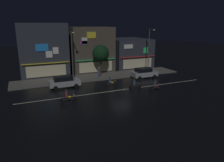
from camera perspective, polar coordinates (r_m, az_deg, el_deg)
ground_plane at (r=28.82m, az=2.62°, el=-2.42°), size 140.00×140.00×0.00m
lane_divider_stripe at (r=28.82m, az=2.62°, el=-2.41°), size 27.18×0.16×0.01m
sidewalk_far at (r=35.92m, az=-3.05°, el=1.25°), size 28.61×4.74×0.14m
storefront_left_block at (r=39.09m, az=-18.36°, el=8.17°), size 7.88×7.47×8.91m
storefront_center_block at (r=40.62m, az=-6.06°, el=8.60°), size 7.76×7.04×8.22m
storefront_right_block at (r=44.96m, az=4.16°, el=7.72°), size 7.91×8.98×5.79m
streetlamp_west at (r=34.22m, az=-10.74°, el=7.93°), size 0.44×1.64×7.50m
streetlamp_mid at (r=39.59m, az=10.14°, el=9.10°), size 0.44×1.64×7.76m
pedestrian_on_sidewalk at (r=34.74m, az=-3.56°, el=2.25°), size 0.39×0.39×1.75m
street_tree at (r=35.82m, az=-3.10°, el=7.47°), size 2.85×2.85×5.21m
parked_car_near_kerb at (r=30.37m, az=-12.86°, el=-0.16°), size 4.30×1.98×1.67m
parked_car_trailing at (r=35.42m, az=8.73°, el=2.22°), size 4.30×1.98×1.67m
motorcycle_lead at (r=29.00m, az=11.67°, el=-1.31°), size 1.90×0.60×1.52m
motorcycle_following at (r=24.65m, az=-11.98°, el=-4.28°), size 1.90×0.60×1.52m
motorcycle_opposite_lane at (r=30.05m, az=-0.39°, el=-0.40°), size 1.90×0.60×1.52m
motorcycle_trailing_far at (r=29.10m, az=6.24°, el=-1.02°), size 1.90×0.60×1.52m
traffic_cone at (r=34.81m, az=6.00°, el=1.08°), size 0.36×0.36×0.55m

